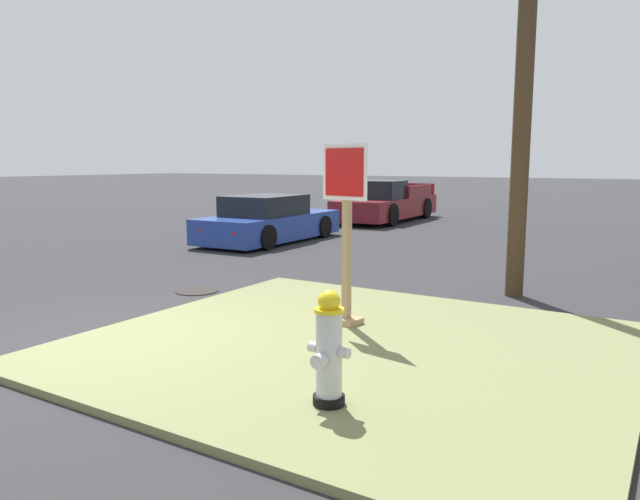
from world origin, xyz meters
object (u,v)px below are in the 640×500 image
Objects in this scene: stop_sign at (346,240)px; pickup_truck_maroon at (386,204)px; parked_sedan_blue at (269,221)px; fire_hydrant at (329,351)px; manhole_cover at (197,291)px.

pickup_truck_maroon is (-5.66, 13.10, -0.54)m from stop_sign.
parked_sedan_blue is 6.75m from pickup_truck_maroon.
stop_sign is 8.71m from parked_sedan_blue.
stop_sign is (-1.12, 2.29, 0.61)m from fire_hydrant.
stop_sign reaches higher than pickup_truck_maroon.
pickup_truck_maroon is (-2.46, 12.41, 0.61)m from manhole_cover.
fire_hydrant is 2.62m from stop_sign.
fire_hydrant is 5.28m from manhole_cover.
parked_sedan_blue reaches higher than fire_hydrant.
pickup_truck_maroon is at bearing 101.20° from manhole_cover.
manhole_cover is at bearing -78.80° from pickup_truck_maroon.
parked_sedan_blue reaches higher than manhole_cover.
stop_sign is 14.28m from pickup_truck_maroon.
stop_sign reaches higher than fire_hydrant.
pickup_truck_maroon is at bearing 113.36° from stop_sign.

